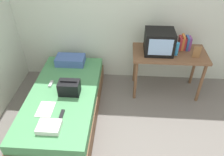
% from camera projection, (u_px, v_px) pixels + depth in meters
% --- Properties ---
extents(wall_back, '(5.20, 0.10, 2.60)m').
position_uv_depth(wall_back, '(130.00, 9.00, 3.56)').
color(wall_back, silver).
rests_on(wall_back, ground).
extents(bed, '(1.00, 2.00, 0.44)m').
position_uv_depth(bed, '(65.00, 103.00, 3.37)').
color(bed, brown).
rests_on(bed, ground).
extents(desk, '(1.16, 0.60, 0.77)m').
position_uv_depth(desk, '(169.00, 58.00, 3.55)').
color(desk, brown).
rests_on(desk, ground).
extents(tv, '(0.44, 0.39, 0.36)m').
position_uv_depth(tv, '(159.00, 42.00, 3.39)').
color(tv, black).
rests_on(tv, desk).
extents(water_bottle, '(0.08, 0.08, 0.20)m').
position_uv_depth(water_bottle, '(176.00, 49.00, 3.38)').
color(water_bottle, '#3399DB').
rests_on(water_bottle, desk).
extents(book_row, '(0.19, 0.16, 0.24)m').
position_uv_depth(book_row, '(184.00, 43.00, 3.52)').
color(book_row, '#B72D33').
rests_on(book_row, desk).
extents(picture_frame, '(0.11, 0.02, 0.18)m').
position_uv_depth(picture_frame, '(197.00, 52.00, 3.32)').
color(picture_frame, olive).
rests_on(picture_frame, desk).
extents(pillow, '(0.49, 0.29, 0.14)m').
position_uv_depth(pillow, '(70.00, 60.00, 3.81)').
color(pillow, '#4766AD').
rests_on(pillow, bed).
extents(handbag, '(0.30, 0.20, 0.22)m').
position_uv_depth(handbag, '(69.00, 88.00, 3.16)').
color(handbag, black).
rests_on(handbag, bed).
extents(magazine, '(0.21, 0.29, 0.01)m').
position_uv_depth(magazine, '(46.00, 109.00, 2.95)').
color(magazine, white).
rests_on(magazine, bed).
extents(remote_dark, '(0.04, 0.16, 0.02)m').
position_uv_depth(remote_dark, '(62.00, 114.00, 2.87)').
color(remote_dark, black).
rests_on(remote_dark, bed).
extents(remote_silver, '(0.04, 0.14, 0.02)m').
position_uv_depth(remote_silver, '(51.00, 84.00, 3.38)').
color(remote_silver, '#B7B7BC').
rests_on(remote_silver, bed).
extents(folded_towel, '(0.28, 0.22, 0.07)m').
position_uv_depth(folded_towel, '(49.00, 127.00, 2.68)').
color(folded_towel, white).
rests_on(folded_towel, bed).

